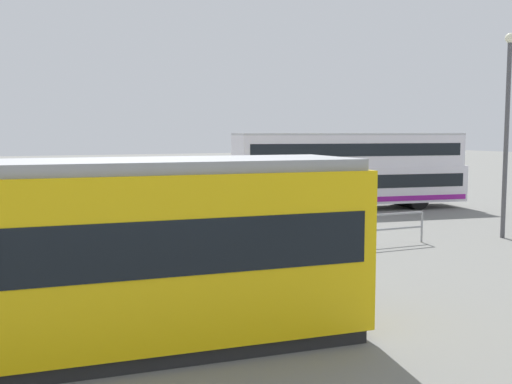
{
  "coord_description": "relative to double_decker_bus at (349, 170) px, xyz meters",
  "views": [
    {
      "loc": [
        12.09,
        23.58,
        3.78
      ],
      "look_at": [
        3.28,
        3.56,
        1.62
      ],
      "focal_mm": 42.77,
      "sensor_mm": 36.0,
      "label": 1
    }
  ],
  "objects": [
    {
      "name": "pedestrian_near_railing",
      "position": [
        8.55,
        7.41,
        -0.94
      ],
      "size": [
        0.32,
        0.36,
        1.7
      ],
      "color": "#4C3F2D",
      "rests_on": "ground"
    },
    {
      "name": "tram_yellow",
      "position": [
        16.0,
        14.74,
        -0.2
      ],
      "size": [
        12.54,
        3.46,
        3.31
      ],
      "color": "#E5B70C",
      "rests_on": "ground"
    },
    {
      "name": "ground_plane",
      "position": [
        4.04,
        1.73,
        -1.92
      ],
      "size": [
        160.0,
        160.0,
        0.0
      ],
      "primitive_type": "plane",
      "color": "slate"
    },
    {
      "name": "info_sign",
      "position": [
        10.34,
        8.96,
        -0.33
      ],
      "size": [
        0.91,
        0.12,
        2.34
      ],
      "color": "slate",
      "rests_on": "ground"
    },
    {
      "name": "pedestrian_railing",
      "position": [
        6.99,
        8.72,
        -1.17
      ],
      "size": [
        8.89,
        0.16,
        1.08
      ],
      "color": "gray",
      "rests_on": "ground"
    },
    {
      "name": "double_decker_bus",
      "position": [
        0.0,
        0.0,
        0.0
      ],
      "size": [
        11.87,
        4.06,
        3.73
      ],
      "color": "silver",
      "rests_on": "ground"
    },
    {
      "name": "street_lamp",
      "position": [
        -0.67,
        9.12,
        2.27
      ],
      "size": [
        0.36,
        0.36,
        7.21
      ],
      "color": "#4C4C51",
      "rests_on": "ground"
    }
  ]
}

